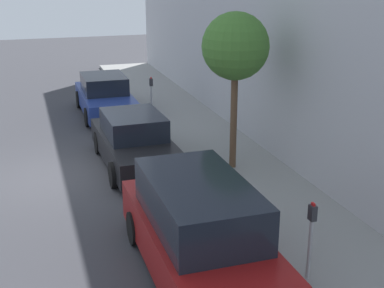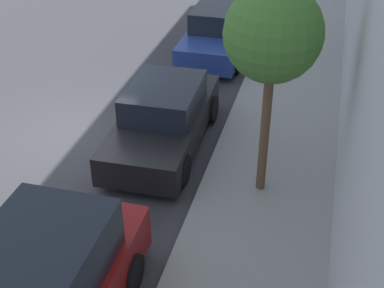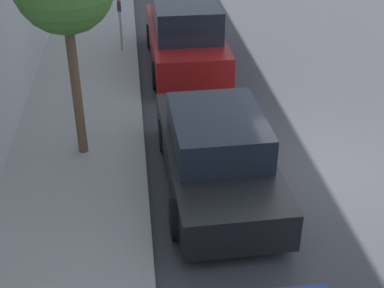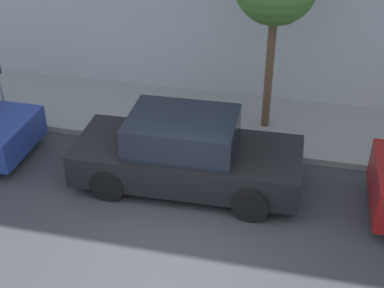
# 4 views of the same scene
# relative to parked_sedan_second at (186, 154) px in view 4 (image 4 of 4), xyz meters

# --- Properties ---
(ground_plane) EXTENTS (60.00, 60.00, 0.00)m
(ground_plane) POSITION_rel_parked_sedan_second_xyz_m (-2.23, -0.22, -0.72)
(ground_plane) COLOR #38383D
(sidewalk) EXTENTS (2.76, 32.00, 0.15)m
(sidewalk) POSITION_rel_parked_sedan_second_xyz_m (2.65, -0.22, -0.65)
(sidewalk) COLOR gray
(sidewalk) RESTS_ON ground_plane
(parked_sedan_second) EXTENTS (1.92, 4.55, 1.54)m
(parked_sedan_second) POSITION_rel_parked_sedan_second_xyz_m (0.00, 0.00, 0.00)
(parked_sedan_second) COLOR black
(parked_sedan_second) RESTS_ON ground_plane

